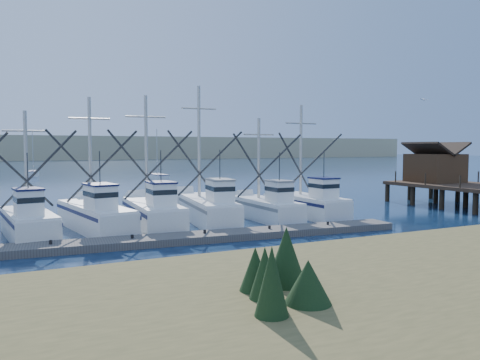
% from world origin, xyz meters
% --- Properties ---
extents(ground, '(500.00, 500.00, 0.00)m').
position_xyz_m(ground, '(0.00, 0.00, 0.00)').
color(ground, '#0C1C36').
rests_on(ground, ground).
extents(shore_bank, '(40.00, 10.00, 1.60)m').
position_xyz_m(shore_bank, '(-8.00, -10.00, 0.80)').
color(shore_bank, '#4C422D').
rests_on(shore_bank, ground).
extents(floating_dock, '(30.34, 4.21, 0.40)m').
position_xyz_m(floating_dock, '(-7.18, 5.12, 0.20)').
color(floating_dock, '#5C5652').
rests_on(floating_dock, ground).
extents(timber_pier, '(7.00, 20.00, 8.00)m').
position_xyz_m(timber_pier, '(21.50, 8.46, 2.57)').
color(timber_pier, black).
rests_on(timber_pier, ground).
extents(dune_ridge, '(360.00, 60.00, 10.00)m').
position_xyz_m(dune_ridge, '(0.00, 210.00, 5.00)').
color(dune_ridge, tan).
rests_on(dune_ridge, ground).
extents(trawler_fleet, '(30.09, 9.16, 9.59)m').
position_xyz_m(trawler_fleet, '(-7.29, 10.08, 0.96)').
color(trawler_fleet, white).
rests_on(trawler_fleet, ground).
extents(sailboat_near, '(1.95, 5.79, 8.10)m').
position_xyz_m(sailboat_near, '(6.61, 53.10, 0.50)').
color(sailboat_near, white).
rests_on(sailboat_near, ground).
extents(sailboat_far, '(2.09, 5.48, 8.10)m').
position_xyz_m(sailboat_far, '(-10.85, 72.82, 0.51)').
color(sailboat_far, white).
rests_on(sailboat_far, ground).
extents(flying_gull, '(0.94, 0.17, 0.17)m').
position_xyz_m(flying_gull, '(16.05, 8.41, 9.03)').
color(flying_gull, white).
rests_on(flying_gull, ground).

